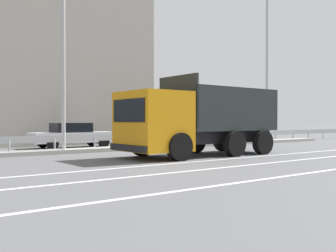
% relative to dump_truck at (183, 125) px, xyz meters
% --- Properties ---
extents(ground_plane, '(320.00, 320.00, 0.00)m').
position_rel_dump_truck_xyz_m(ground_plane, '(0.93, 2.18, -1.30)').
color(ground_plane, '#565659').
extents(lane_strip_0, '(54.66, 0.16, 0.01)m').
position_rel_dump_truck_xyz_m(lane_strip_0, '(1.04, -1.80, -1.30)').
color(lane_strip_0, silver).
rests_on(lane_strip_0, ground_plane).
extents(lane_strip_1, '(54.66, 0.16, 0.01)m').
position_rel_dump_truck_xyz_m(lane_strip_1, '(1.04, -3.67, -1.30)').
color(lane_strip_1, silver).
rests_on(lane_strip_1, ground_plane).
extents(lane_strip_2, '(54.66, 0.16, 0.01)m').
position_rel_dump_truck_xyz_m(lane_strip_2, '(1.04, -6.03, -1.30)').
color(lane_strip_2, silver).
rests_on(lane_strip_2, ground_plane).
extents(median_island, '(30.06, 1.10, 0.18)m').
position_rel_dump_truck_xyz_m(median_island, '(0.93, 4.65, -1.21)').
color(median_island, gray).
rests_on(median_island, ground_plane).
extents(median_guardrail, '(54.66, 0.09, 0.78)m').
position_rel_dump_truck_xyz_m(median_guardrail, '(0.93, 5.66, -0.73)').
color(median_guardrail, '#9EA0A5').
rests_on(median_guardrail, ground_plane).
extents(dump_truck, '(7.37, 2.78, 3.30)m').
position_rel_dump_truck_xyz_m(dump_truck, '(0.00, 0.00, 0.00)').
color(dump_truck, orange).
rests_on(dump_truck, ground_plane).
extents(median_road_sign, '(0.76, 0.16, 2.25)m').
position_rel_dump_truck_xyz_m(median_road_sign, '(5.22, 4.65, -0.11)').
color(median_road_sign, white).
rests_on(median_road_sign, ground_plane).
extents(street_lamp_1, '(0.71, 1.84, 8.75)m').
position_rel_dump_truck_xyz_m(street_lamp_1, '(-3.23, 4.45, 3.51)').
color(street_lamp_1, '#ADADB2').
rests_on(street_lamp_1, ground_plane).
extents(street_lamp_2, '(0.71, 1.88, 10.75)m').
position_rel_dump_truck_xyz_m(street_lamp_2, '(11.35, 4.70, 4.53)').
color(street_lamp_2, '#ADADB2').
rests_on(street_lamp_2, ground_plane).
extents(parked_car_3, '(4.69, 1.96, 1.36)m').
position_rel_dump_truck_xyz_m(parked_car_3, '(-1.36, 7.85, -0.61)').
color(parked_car_3, silver).
rests_on(parked_car_3, ground_plane).
extents(parked_car_4, '(4.16, 1.97, 1.21)m').
position_rel_dump_truck_xyz_m(parked_car_4, '(4.85, 8.38, -0.66)').
color(parked_car_4, maroon).
rests_on(parked_car_4, ground_plane).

